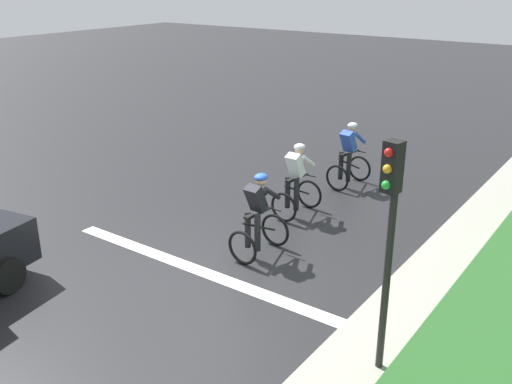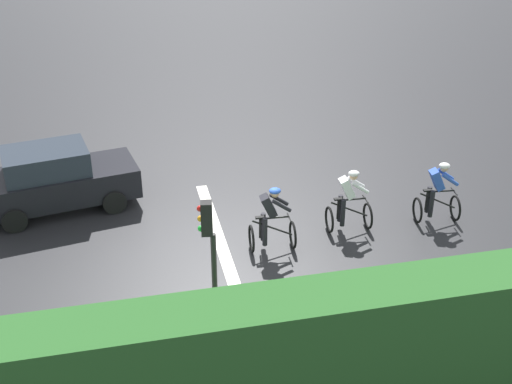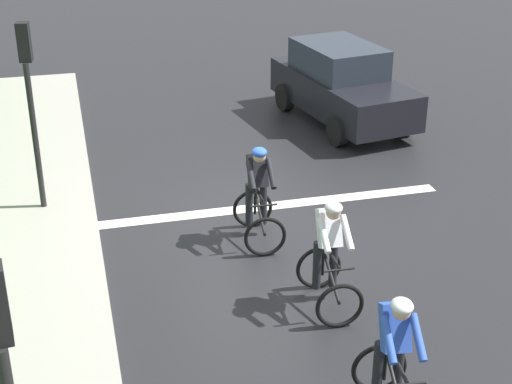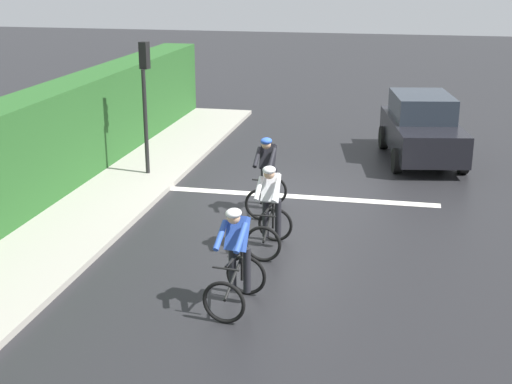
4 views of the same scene
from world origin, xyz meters
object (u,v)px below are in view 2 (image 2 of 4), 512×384
Objects in this scene: cyclist_mid at (271,221)px; traffic_light_near_crossing at (210,257)px; car_black at (56,179)px; cyclist_lead at (437,194)px; cyclist_second at (348,202)px.

traffic_light_near_crossing is (3.40, -1.97, 1.43)m from cyclist_mid.
cyclist_mid is 0.38× the size of car_black.
cyclist_lead is at bearing 120.31° from traffic_light_near_crossing.
cyclist_second is 7.74m from car_black.
traffic_light_near_crossing reaches higher than car_black.
car_black is 7.49m from traffic_light_near_crossing.
cyclist_second is 2.17m from cyclist_mid.
traffic_light_near_crossing reaches higher than cyclist_second.
cyclist_second is at bearing -91.84° from cyclist_lead.
car_black reaches higher than cyclist_lead.
car_black is 1.30× the size of traffic_light_near_crossing.
car_black is (-3.27, -5.09, 0.08)m from cyclist_mid.
car_black is at bearing -106.75° from cyclist_lead.
cyclist_second is 5.80m from traffic_light_near_crossing.
cyclist_mid is 6.05m from car_black.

